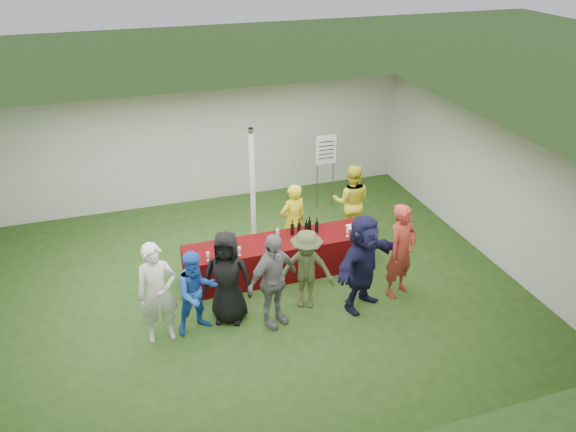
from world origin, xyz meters
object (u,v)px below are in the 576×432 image
object	(u,v)px
staff_back	(351,202)
wine_list_sign	(326,155)
customer_4	(306,270)
customer_1	(197,292)
customer_3	(273,281)
customer_5	(363,263)
customer_0	(157,293)
staff_pourer	(293,221)
serving_table	(278,258)
customer_2	(227,278)
customer_6	(401,251)
dump_bucket	(361,229)

from	to	relation	value
staff_back	wine_list_sign	bearing A→B (deg)	-65.59
customer_4	customer_1	bearing A→B (deg)	-154.47
customer_3	customer_5	distance (m)	1.62
customer_0	staff_pourer	bearing A→B (deg)	29.31
wine_list_sign	customer_1	bearing A→B (deg)	-135.27
staff_pourer	staff_back	bearing A→B (deg)	-179.28
serving_table	staff_pourer	distance (m)	0.86
staff_back	customer_4	xyz separation A→B (m)	(-1.76, -2.07, -0.07)
customer_2	customer_6	xyz separation A→B (m)	(3.13, -0.22, 0.06)
customer_4	customer_6	xyz separation A→B (m)	(1.74, -0.16, 0.15)
customer_2	customer_3	xyz separation A→B (m)	(0.69, -0.36, 0.02)
wine_list_sign	customer_1	world-z (taller)	wine_list_sign
staff_back	customer_6	distance (m)	2.23
customer_2	dump_bucket	bearing A→B (deg)	39.21
customer_1	customer_3	bearing A→B (deg)	-23.52
serving_table	staff_pourer	size ratio (longest dim) A/B	2.25
customer_3	customer_4	distance (m)	0.77
staff_back	customer_4	bearing A→B (deg)	74.18
staff_pourer	dump_bucket	bearing A→B (deg)	130.42
wine_list_sign	serving_table	bearing A→B (deg)	-127.94
customer_2	customer_0	bearing A→B (deg)	-150.04
wine_list_sign	staff_back	bearing A→B (deg)	-90.09
staff_pourer	customer_3	xyz separation A→B (m)	(-1.01, -1.97, 0.06)
staff_pourer	customer_6	xyz separation A→B (m)	(1.43, -1.83, 0.10)
customer_5	customer_6	xyz separation A→B (m)	(0.82, 0.15, -0.00)
customer_5	dump_bucket	bearing A→B (deg)	38.29
customer_6	wine_list_sign	bearing A→B (deg)	65.32
customer_6	customer_3	bearing A→B (deg)	158.79
serving_table	customer_0	xyz separation A→B (m)	(-2.38, -1.20, 0.51)
customer_3	customer_5	xyz separation A→B (m)	(1.62, -0.01, 0.04)
staff_back	customer_5	size ratio (longest dim) A/B	0.92
serving_table	dump_bucket	size ratio (longest dim) A/B	16.48
customer_1	customer_6	xyz separation A→B (m)	(3.67, -0.09, 0.15)
customer_1	customer_6	distance (m)	3.68
wine_list_sign	customer_0	xyz separation A→B (m)	(-4.31, -3.68, -0.43)
staff_back	customer_6	xyz separation A→B (m)	(-0.01, -2.23, 0.07)
customer_0	customer_6	bearing A→B (deg)	-3.21
staff_back	customer_4	distance (m)	2.72
serving_table	customer_1	bearing A→B (deg)	-146.19
serving_table	dump_bucket	distance (m)	1.69
serving_table	customer_0	size ratio (longest dim) A/B	2.03
customer_1	customer_2	size ratio (longest dim) A/B	0.89
customer_5	staff_pourer	bearing A→B (deg)	78.62
customer_4	customer_6	distance (m)	1.76
customer_6	customer_5	bearing A→B (deg)	165.91
customer_3	serving_table	bearing A→B (deg)	44.91
wine_list_sign	customer_4	distance (m)	4.03
customer_1	customer_6	bearing A→B (deg)	-14.26
dump_bucket	customer_3	bearing A→B (deg)	-150.93
dump_bucket	customer_1	distance (m)	3.50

